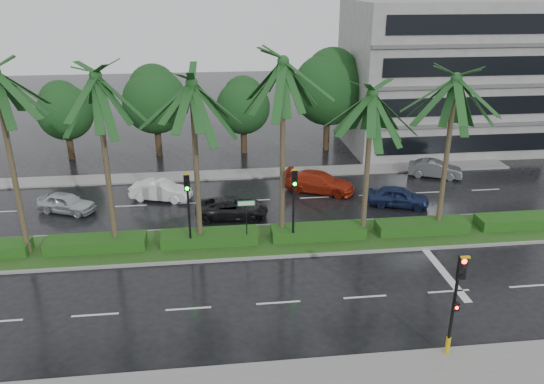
{
  "coord_description": "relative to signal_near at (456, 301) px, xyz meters",
  "views": [
    {
      "loc": [
        -2.65,
        -25.05,
        13.47
      ],
      "look_at": [
        0.48,
        1.5,
        2.75
      ],
      "focal_mm": 35.0,
      "sensor_mm": 36.0,
      "label": 1
    }
  ],
  "objects": [
    {
      "name": "car_darkgrey",
      "position": [
        -7.63,
        13.9,
        -1.89
      ],
      "size": [
        2.3,
        4.51,
        1.22
      ],
      "primitive_type": "imported",
      "rotation": [
        0.0,
        0.0,
        1.51
      ],
      "color": "black",
      "rests_on": "ground"
    },
    {
      "name": "signal_near",
      "position": [
        0.0,
        0.0,
        0.0
      ],
      "size": [
        0.34,
        0.45,
        4.36
      ],
      "color": "black",
      "rests_on": "near_sidewalk"
    },
    {
      "name": "building",
      "position": [
        11.0,
        27.39,
        3.5
      ],
      "size": [
        16.0,
        10.0,
        12.0
      ],
      "primitive_type": "cube",
      "color": "gray",
      "rests_on": "ground"
    },
    {
      "name": "near_sidewalk",
      "position": [
        -6.0,
        -0.81,
        -2.44
      ],
      "size": [
        40.0,
        2.4,
        0.12
      ],
      "primitive_type": "cube",
      "color": "slate",
      "rests_on": "ground"
    },
    {
      "name": "hedge",
      "position": [
        -6.0,
        10.39,
        -2.05
      ],
      "size": [
        35.2,
        1.4,
        0.6
      ],
      "color": "#234E16",
      "rests_on": "median"
    },
    {
      "name": "palm_row",
      "position": [
        -7.25,
        10.41,
        5.88
      ],
      "size": [
        26.3,
        4.2,
        10.41
      ],
      "color": "#413225",
      "rests_on": "median"
    },
    {
      "name": "street_sign",
      "position": [
        -7.0,
        9.87,
        -0.38
      ],
      "size": [
        0.95,
        0.09,
        2.6
      ],
      "color": "black",
      "rests_on": "median"
    },
    {
      "name": "signal_median_right",
      "position": [
        -4.5,
        9.69,
        0.49
      ],
      "size": [
        0.34,
        0.42,
        4.36
      ],
      "color": "black",
      "rests_on": "median"
    },
    {
      "name": "far_sidewalk",
      "position": [
        -6.0,
        21.39,
        -2.44
      ],
      "size": [
        40.0,
        2.0,
        0.12
      ],
      "primitive_type": "cube",
      "color": "slate",
      "rests_on": "ground"
    },
    {
      "name": "car_blue",
      "position": [
        3.0,
        14.38,
        -1.85
      ],
      "size": [
        2.7,
        4.12,
        1.3
      ],
      "primitive_type": "imported",
      "rotation": [
        0.0,
        0.0,
        1.24
      ],
      "color": "navy",
      "rests_on": "ground"
    },
    {
      "name": "signal_median_left",
      "position": [
        -10.0,
        9.69,
        0.49
      ],
      "size": [
        0.34,
        0.42,
        4.36
      ],
      "color": "black",
      "rests_on": "median"
    },
    {
      "name": "car_silver",
      "position": [
        -17.81,
        15.88,
        -1.88
      ],
      "size": [
        2.75,
        3.92,
        1.24
      ],
      "primitive_type": "imported",
      "rotation": [
        0.0,
        0.0,
        1.18
      ],
      "color": "silver",
      "rests_on": "ground"
    },
    {
      "name": "car_white",
      "position": [
        -12.13,
        17.24,
        -1.85
      ],
      "size": [
        2.4,
        4.18,
        1.3
      ],
      "primitive_type": "imported",
      "rotation": [
        0.0,
        0.0,
        1.3
      ],
      "color": "white",
      "rests_on": "ground"
    },
    {
      "name": "car_red",
      "position": [
        -1.5,
        17.43,
        -1.81
      ],
      "size": [
        3.76,
        5.14,
        1.38
      ],
      "primitive_type": "imported",
      "rotation": [
        0.0,
        0.0,
        1.14
      ],
      "color": "#A82812",
      "rests_on": "ground"
    },
    {
      "name": "median",
      "position": [
        -6.0,
        10.39,
        -2.42
      ],
      "size": [
        36.0,
        4.0,
        0.15
      ],
      "color": "gray",
      "rests_on": "ground"
    },
    {
      "name": "car_grey",
      "position": [
        7.5,
        19.28,
        -1.88
      ],
      "size": [
        2.69,
        4.02,
        1.25
      ],
      "primitive_type": "imported",
      "rotation": [
        0.0,
        0.0,
        1.17
      ],
      "color": "#5C6061",
      "rests_on": "ground"
    },
    {
      "name": "bg_trees",
      "position": [
        -4.84,
        26.98,
        2.23
      ],
      "size": [
        32.48,
        5.88,
        8.49
      ],
      "color": "#362918",
      "rests_on": "ground"
    },
    {
      "name": "lane_markings",
      "position": [
        -2.96,
        8.96,
        -2.5
      ],
      "size": [
        34.0,
        13.06,
        0.01
      ],
      "color": "silver",
      "rests_on": "ground"
    },
    {
      "name": "ground",
      "position": [
        -6.0,
        9.39,
        -2.5
      ],
      "size": [
        120.0,
        120.0,
        0.0
      ],
      "primitive_type": "plane",
      "color": "black",
      "rests_on": "ground"
    }
  ]
}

